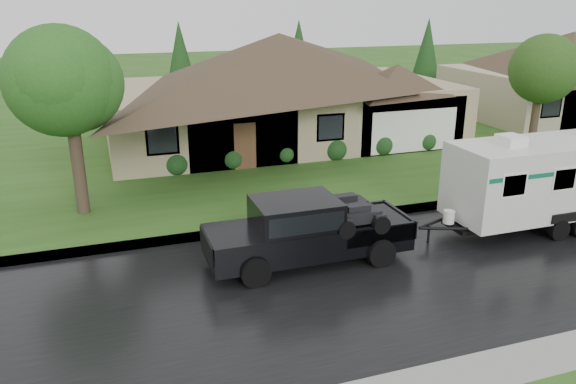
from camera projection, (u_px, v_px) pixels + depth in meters
name	position (u px, v px, depth m)	size (l,w,h in m)	color
ground	(356.00, 246.00, 17.80)	(140.00, 140.00, 0.00)	#295219
road	(386.00, 274.00, 16.00)	(140.00, 8.00, 0.01)	black
curb	(328.00, 219.00, 19.78)	(140.00, 0.50, 0.15)	gray
lawn	(240.00, 138.00, 31.19)	(140.00, 26.00, 0.15)	#295219
house_main	(285.00, 75.00, 29.69)	(19.44, 10.80, 6.90)	tan
house_neighbor	(575.00, 66.00, 36.33)	(15.12, 9.72, 6.45)	tan
tree_left_green	(67.00, 80.00, 18.69)	(4.12, 4.12, 6.81)	#382B1E
tree_right_green	(542.00, 68.00, 27.98)	(3.50, 3.50, 5.80)	#382B1E
shrub_row	(310.00, 150.00, 26.51)	(13.60, 1.00, 1.00)	#143814
pickup_truck	(305.00, 228.00, 16.43)	(6.01, 2.28, 2.00)	black
travel_trailer	(550.00, 177.00, 18.90)	(7.41, 2.60, 3.33)	silver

